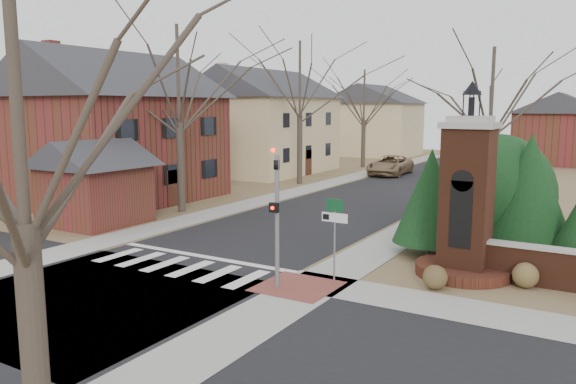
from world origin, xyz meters
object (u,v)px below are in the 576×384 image
Objects in this scene: traffic_signal_pole at (277,207)px; pickup_truck at (390,165)px; sign_post at (334,224)px; brick_gate_monument at (466,212)px; distant_car at (477,163)px.

traffic_signal_pole reaches higher than pickup_truck.
sign_post is (1.29, 1.41, -0.64)m from traffic_signal_pole.
traffic_signal_pole is at bearing -132.43° from sign_post.
pickup_truck is (-12.18, 25.64, -1.36)m from brick_gate_monument.
sign_post is 0.42× the size of brick_gate_monument.
sign_post is 0.61× the size of distant_car.
brick_gate_monument is 1.12× the size of pickup_truck.
brick_gate_monument is at bearing 43.24° from traffic_signal_pole.
brick_gate_monument is at bearing 41.42° from sign_post.
pickup_truck is (-7.48, 30.06, -1.78)m from traffic_signal_pole.
pickup_truck is at bearing 107.03° from sign_post.
distant_car is (-1.84, 36.61, -1.85)m from traffic_signal_pole.
traffic_signal_pole is at bearing -136.76° from brick_gate_monument.
brick_gate_monument reaches higher than distant_car.
pickup_truck is 8.65m from distant_car.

